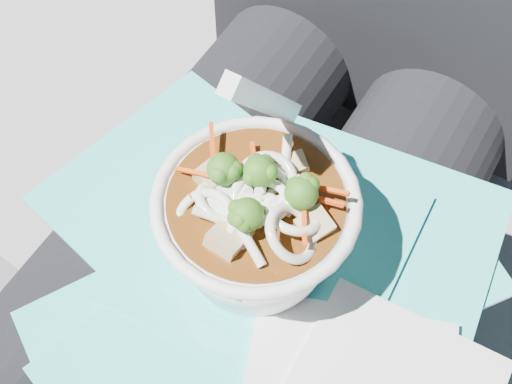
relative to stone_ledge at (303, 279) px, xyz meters
The scene contains 5 objects.
stone_ledge is the anchor object (origin of this frame).
lap 0.33m from the stone_ledge, 90.00° to the right, with size 0.30×0.48×0.14m.
person_body 0.33m from the stone_ledge, 90.00° to the right, with size 0.34×0.94×0.98m.
plastic_bag 0.41m from the stone_ledge, 77.35° to the right, with size 0.37×0.35×0.01m.
udon_bowl 0.46m from the stone_ledge, 80.56° to the right, with size 0.16×0.16×0.19m.
Camera 1 is at (0.15, -0.22, 1.07)m, focal length 50.00 mm.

